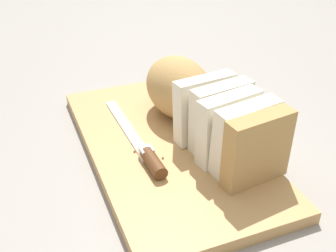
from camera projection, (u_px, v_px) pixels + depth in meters
name	position (u px, v px, depth m)	size (l,w,h in m)	color
ground_plane	(168.00, 152.00, 0.69)	(3.00, 3.00, 0.00)	gray
cutting_board	(168.00, 147.00, 0.69)	(0.45, 0.24, 0.02)	tan
bread_loaf	(202.00, 105.00, 0.68)	(0.31, 0.14, 0.11)	tan
bread_knife	(145.00, 152.00, 0.65)	(0.25, 0.03, 0.02)	silver
crumb_near_knife	(194.00, 150.00, 0.66)	(0.01, 0.01, 0.01)	#996633
crumb_near_loaf	(194.00, 150.00, 0.66)	(0.01, 0.01, 0.01)	#996633
crumb_stray_left	(163.00, 158.00, 0.64)	(0.00, 0.00, 0.00)	#996633
crumb_stray_right	(135.00, 151.00, 0.66)	(0.00, 0.00, 0.00)	#996633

